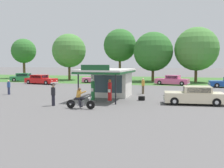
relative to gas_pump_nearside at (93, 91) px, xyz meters
The scene contains 20 objects.
ground_plane 1.74m from the gas_pump_nearside, 134.60° to the right, with size 300.00×300.00×0.00m, color #5B5959.
grass_verge_strip 28.99m from the gas_pump_nearside, 92.04° to the left, with size 120.00×24.00×0.01m, color #3D6B2D.
service_station_kiosk 3.40m from the gas_pump_nearside, 76.33° to the left, with size 4.17×7.26×3.24m.
gas_pump_nearside is the anchor object (origin of this frame).
gas_pump_offside 1.57m from the gas_pump_nearside, ahead, with size 0.44×0.44×1.97m.
motorcycle_with_rider 3.87m from the gas_pump_nearside, 84.77° to the right, with size 2.23×0.70×1.58m.
featured_classic_sedan 8.66m from the gas_pump_nearside, ahead, with size 5.03×2.32×1.49m.
parked_car_back_row_far_right 19.99m from the gas_pump_nearside, 71.69° to the left, with size 5.48×2.86×1.49m.
parked_car_back_row_left 20.86m from the gas_pump_nearside, 107.61° to the left, with size 5.17×2.72×1.48m.
parked_car_back_row_far_left 28.21m from the gas_pump_nearside, 135.82° to the left, with size 5.53×3.12×1.50m.
parked_car_back_row_centre_left 20.82m from the gas_pump_nearside, 133.29° to the left, with size 5.71×2.82×1.47m.
bystander_leaning_by_kiosk 3.87m from the gas_pump_nearside, 124.43° to the right, with size 0.37×0.37×1.68m.
bystander_chatting_near_pumps 7.33m from the gas_pump_nearside, 60.82° to the left, with size 0.34×0.34×1.72m.
bystander_admiring_sedan 10.49m from the gas_pump_nearside, 168.76° to the left, with size 0.34×0.34×1.55m.
tree_oak_centre 25.71m from the gas_pump_nearside, 83.74° to the left, with size 7.09×7.09×8.98m.
tree_oak_left 27.59m from the gas_pump_nearside, 68.28° to the left, with size 7.55×7.55×9.57m.
tree_oak_distant_spare 38.61m from the gas_pump_nearside, 132.87° to the left, with size 5.35×5.35×8.70m.
tree_oak_far_right 29.12m from the gas_pump_nearside, 118.78° to the left, with size 6.61×6.61×9.10m.
tree_oak_right 28.67m from the gas_pump_nearside, 98.27° to the left, with size 6.41×6.41×10.05m.
spare_tire_stack 4.49m from the gas_pump_nearside, 20.59° to the left, with size 0.60×0.60×0.36m.
Camera 1 is at (8.52, -20.12, 3.40)m, focal length 40.60 mm.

